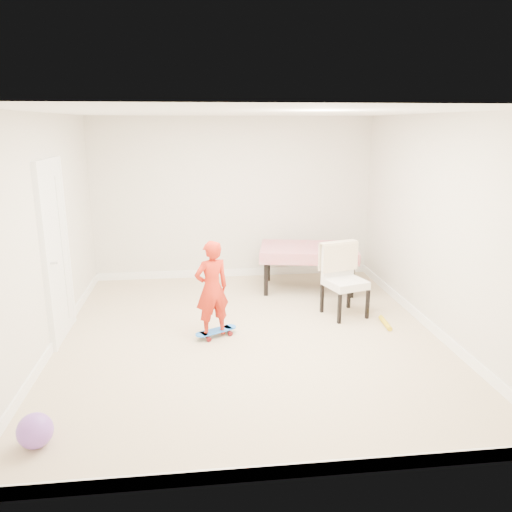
{
  "coord_description": "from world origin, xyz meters",
  "views": [
    {
      "loc": [
        -0.56,
        -5.52,
        2.48
      ],
      "look_at": [
        0.1,
        0.2,
        0.95
      ],
      "focal_mm": 35.0,
      "sensor_mm": 36.0,
      "label": 1
    }
  ],
  "objects": [
    {
      "name": "ground",
      "position": [
        0.0,
        0.0,
        0.0
      ],
      "size": [
        5.0,
        5.0,
        0.0
      ],
      "primitive_type": "plane",
      "color": "tan",
      "rests_on": "ground"
    },
    {
      "name": "ceiling",
      "position": [
        0.0,
        0.0,
        2.58
      ],
      "size": [
        4.5,
        5.0,
        0.04
      ],
      "primitive_type": "cube",
      "color": "white",
      "rests_on": "wall_back"
    },
    {
      "name": "wall_back",
      "position": [
        0.0,
        2.48,
        1.3
      ],
      "size": [
        4.5,
        0.04,
        2.6
      ],
      "primitive_type": "cube",
      "color": "beige",
      "rests_on": "ground"
    },
    {
      "name": "wall_front",
      "position": [
        0.0,
        -2.48,
        1.3
      ],
      "size": [
        4.5,
        0.04,
        2.6
      ],
      "primitive_type": "cube",
      "color": "beige",
      "rests_on": "ground"
    },
    {
      "name": "wall_left",
      "position": [
        -2.23,
        0.0,
        1.3
      ],
      "size": [
        0.04,
        5.0,
        2.6
      ],
      "primitive_type": "cube",
      "color": "beige",
      "rests_on": "ground"
    },
    {
      "name": "wall_right",
      "position": [
        2.23,
        0.0,
        1.3
      ],
      "size": [
        0.04,
        5.0,
        2.6
      ],
      "primitive_type": "cube",
      "color": "beige",
      "rests_on": "ground"
    },
    {
      "name": "door",
      "position": [
        -2.22,
        0.3,
        1.02
      ],
      "size": [
        0.11,
        0.94,
        2.11
      ],
      "primitive_type": "cube",
      "color": "white",
      "rests_on": "ground"
    },
    {
      "name": "baseboard_back",
      "position": [
        0.0,
        2.49,
        0.06
      ],
      "size": [
        4.5,
        0.02,
        0.12
      ],
      "primitive_type": "cube",
      "color": "white",
      "rests_on": "ground"
    },
    {
      "name": "baseboard_front",
      "position": [
        0.0,
        -2.49,
        0.06
      ],
      "size": [
        4.5,
        0.02,
        0.12
      ],
      "primitive_type": "cube",
      "color": "white",
      "rests_on": "ground"
    },
    {
      "name": "baseboard_left",
      "position": [
        -2.24,
        0.0,
        0.06
      ],
      "size": [
        0.02,
        5.0,
        0.12
      ],
      "primitive_type": "cube",
      "color": "white",
      "rests_on": "ground"
    },
    {
      "name": "baseboard_right",
      "position": [
        2.24,
        0.0,
        0.06
      ],
      "size": [
        0.02,
        5.0,
        0.12
      ],
      "primitive_type": "cube",
      "color": "white",
      "rests_on": "ground"
    },
    {
      "name": "dining_table",
      "position": [
        1.08,
        1.7,
        0.34
      ],
      "size": [
        1.58,
        1.16,
        0.67
      ],
      "primitive_type": null,
      "rotation": [
        0.0,
        0.0,
        -0.18
      ],
      "color": "red",
      "rests_on": "ground"
    },
    {
      "name": "dining_chair",
      "position": [
        1.32,
        0.55,
        0.48
      ],
      "size": [
        0.68,
        0.74,
        0.97
      ],
      "primitive_type": null,
      "rotation": [
        0.0,
        0.0,
        0.3
      ],
      "color": "silver",
      "rests_on": "ground"
    },
    {
      "name": "skateboard",
      "position": [
        -0.4,
        0.06,
        0.04
      ],
      "size": [
        0.57,
        0.43,
        0.08
      ],
      "primitive_type": null,
      "rotation": [
        0.0,
        0.0,
        0.49
      ],
      "color": "blue",
      "rests_on": "ground"
    },
    {
      "name": "child",
      "position": [
        -0.44,
        0.05,
        0.58
      ],
      "size": [
        0.49,
        0.41,
        1.15
      ],
      "primitive_type": "imported",
      "rotation": [
        0.0,
        0.0,
        3.53
      ],
      "color": "red",
      "rests_on": "ground"
    },
    {
      "name": "balloon",
      "position": [
        -1.9,
        -1.9,
        0.14
      ],
      "size": [
        0.28,
        0.28,
        0.28
      ],
      "primitive_type": "sphere",
      "color": "#8A52C5",
      "rests_on": "ground"
    },
    {
      "name": "foam_toy",
      "position": [
        1.75,
        0.15,
        0.03
      ],
      "size": [
        0.09,
        0.4,
        0.06
      ],
      "primitive_type": "cylinder",
      "rotation": [
        1.57,
        0.0,
        -0.06
      ],
      "color": "gold",
      "rests_on": "ground"
    }
  ]
}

